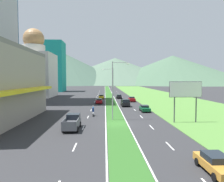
% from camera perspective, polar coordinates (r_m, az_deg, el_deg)
% --- Properties ---
extents(ground_plane, '(600.00, 600.00, 0.00)m').
position_cam_1_polar(ground_plane, '(34.03, 1.29, -8.97)').
color(ground_plane, '#2D2D30').
extents(grass_median, '(3.20, 240.00, 0.06)m').
position_cam_1_polar(grass_median, '(93.50, -0.80, -1.17)').
color(grass_median, '#2D6023').
rests_on(grass_median, ground_plane).
extents(grass_verge_right, '(24.00, 240.00, 0.06)m').
position_cam_1_polar(grass_verge_right, '(96.15, 11.57, -1.11)').
color(grass_verge_right, '#518438').
rests_on(grass_verge_right, ground_plane).
extents(lane_dash_left_1, '(0.16, 2.80, 0.01)m').
position_cam_1_polar(lane_dash_left_1, '(23.40, -10.07, -14.70)').
color(lane_dash_left_1, silver).
rests_on(lane_dash_left_1, ground_plane).
extents(lane_dash_left_2, '(0.16, 2.80, 0.01)m').
position_cam_1_polar(lane_dash_left_2, '(31.87, -7.80, -9.83)').
color(lane_dash_left_2, silver).
rests_on(lane_dash_left_2, ground_plane).
extents(lane_dash_left_3, '(0.16, 2.80, 0.01)m').
position_cam_1_polar(lane_dash_left_3, '(40.49, -6.52, -7.02)').
color(lane_dash_left_3, silver).
rests_on(lane_dash_left_3, ground_plane).
extents(lane_dash_left_4, '(0.16, 2.80, 0.01)m').
position_cam_1_polar(lane_dash_left_4, '(49.19, -5.71, -5.19)').
color(lane_dash_left_4, silver).
rests_on(lane_dash_left_4, ground_plane).
extents(lane_dash_left_5, '(0.16, 2.80, 0.01)m').
position_cam_1_polar(lane_dash_left_5, '(57.93, -5.14, -3.91)').
color(lane_dash_left_5, silver).
rests_on(lane_dash_left_5, ground_plane).
extents(lane_dash_left_6, '(0.16, 2.80, 0.01)m').
position_cam_1_polar(lane_dash_left_6, '(66.69, -4.72, -2.97)').
color(lane_dash_left_6, silver).
rests_on(lane_dash_left_6, ground_plane).
extents(lane_dash_left_7, '(0.16, 2.80, 0.01)m').
position_cam_1_polar(lane_dash_left_7, '(75.47, -4.40, -2.25)').
color(lane_dash_left_7, silver).
rests_on(lane_dash_left_7, ground_plane).
extents(lane_dash_left_8, '(0.16, 2.80, 0.01)m').
position_cam_1_polar(lane_dash_left_8, '(84.27, -4.15, -1.68)').
color(lane_dash_left_8, silver).
rests_on(lane_dash_left_8, ground_plane).
extents(lane_dash_left_9, '(0.16, 2.80, 0.01)m').
position_cam_1_polar(lane_dash_left_9, '(93.07, -3.94, -1.21)').
color(lane_dash_left_9, silver).
rests_on(lane_dash_left_9, ground_plane).
extents(lane_dash_left_10, '(0.16, 2.80, 0.01)m').
position_cam_1_polar(lane_dash_left_10, '(101.87, -3.77, -0.83)').
color(lane_dash_left_10, silver).
rests_on(lane_dash_left_10, ground_plane).
extents(lane_dash_left_11, '(0.16, 2.80, 0.01)m').
position_cam_1_polar(lane_dash_left_11, '(110.69, -3.63, -0.51)').
color(lane_dash_left_11, silver).
rests_on(lane_dash_left_11, ground_plane).
extents(lane_dash_left_12, '(0.16, 2.80, 0.01)m').
position_cam_1_polar(lane_dash_left_12, '(119.50, -3.51, -0.23)').
color(lane_dash_left_12, silver).
rests_on(lane_dash_left_12, ground_plane).
extents(lane_dash_left_13, '(0.16, 2.80, 0.01)m').
position_cam_1_polar(lane_dash_left_13, '(128.32, -3.40, 0.01)').
color(lane_dash_left_13, silver).
rests_on(lane_dash_left_13, ground_plane).
extents(lane_dash_right_1, '(0.16, 2.80, 0.01)m').
position_cam_1_polar(lane_dash_right_1, '(24.22, 15.40, -14.15)').
color(lane_dash_right_1, silver).
rests_on(lane_dash_right_1, ground_plane).
extents(lane_dash_right_2, '(0.16, 2.80, 0.01)m').
position_cam_1_polar(lane_dash_right_2, '(32.47, 10.68, -9.61)').
color(lane_dash_right_2, silver).
rests_on(lane_dash_right_2, ground_plane).
extents(lane_dash_right_3, '(0.16, 2.80, 0.01)m').
position_cam_1_polar(lane_dash_right_3, '(40.96, 7.95, -6.91)').
color(lane_dash_right_3, silver).
rests_on(lane_dash_right_3, ground_plane).
extents(lane_dash_right_4, '(0.16, 2.80, 0.01)m').
position_cam_1_polar(lane_dash_right_4, '(49.58, 6.19, -5.13)').
color(lane_dash_right_4, silver).
rests_on(lane_dash_right_4, ground_plane).
extents(lane_dash_right_5, '(0.16, 2.80, 0.01)m').
position_cam_1_polar(lane_dash_right_5, '(58.26, 4.95, -3.87)').
color(lane_dash_right_5, silver).
rests_on(lane_dash_right_5, ground_plane).
extents(lane_dash_right_6, '(0.16, 2.80, 0.01)m').
position_cam_1_polar(lane_dash_right_6, '(66.98, 4.04, -2.94)').
color(lane_dash_right_6, silver).
rests_on(lane_dash_right_6, ground_plane).
extents(lane_dash_right_7, '(0.16, 2.80, 0.01)m').
position_cam_1_polar(lane_dash_right_7, '(75.73, 3.34, -2.23)').
color(lane_dash_right_7, silver).
rests_on(lane_dash_right_7, ground_plane).
extents(lane_dash_right_8, '(0.16, 2.80, 0.01)m').
position_cam_1_polar(lane_dash_right_8, '(84.50, 2.79, -1.66)').
color(lane_dash_right_8, silver).
rests_on(lane_dash_right_8, ground_plane).
extents(lane_dash_right_9, '(0.16, 2.80, 0.01)m').
position_cam_1_polar(lane_dash_right_9, '(93.27, 2.34, -1.20)').
color(lane_dash_right_9, silver).
rests_on(lane_dash_right_9, ground_plane).
extents(lane_dash_right_10, '(0.16, 2.80, 0.01)m').
position_cam_1_polar(lane_dash_right_10, '(102.06, 1.96, -0.82)').
color(lane_dash_right_10, silver).
rests_on(lane_dash_right_10, ground_plane).
extents(lane_dash_right_11, '(0.16, 2.80, 0.01)m').
position_cam_1_polar(lane_dash_right_11, '(110.86, 1.65, -0.50)').
color(lane_dash_right_11, silver).
rests_on(lane_dash_right_11, ground_plane).
extents(lane_dash_right_12, '(0.16, 2.80, 0.01)m').
position_cam_1_polar(lane_dash_right_12, '(119.66, 1.38, -0.22)').
color(lane_dash_right_12, silver).
rests_on(lane_dash_right_12, ground_plane).
extents(lane_dash_right_13, '(0.16, 2.80, 0.01)m').
position_cam_1_polar(lane_dash_right_13, '(128.47, 1.15, 0.01)').
color(lane_dash_right_13, silver).
rests_on(lane_dash_right_13, ground_plane).
extents(edge_line_median_left, '(0.16, 240.00, 0.01)m').
position_cam_1_polar(edge_line_median_left, '(93.48, -1.88, -1.19)').
color(edge_line_median_left, silver).
rests_on(edge_line_median_left, ground_plane).
extents(edge_line_median_right, '(0.16, 240.00, 0.01)m').
position_cam_1_polar(edge_line_median_right, '(93.56, 0.27, -1.18)').
color(edge_line_median_right, silver).
rests_on(edge_line_median_right, ground_plane).
extents(domed_building, '(15.54, 15.54, 27.70)m').
position_cam_1_polar(domed_building, '(92.00, -20.31, 5.43)').
color(domed_building, silver).
rests_on(domed_building, ground_plane).
extents(midrise_colored, '(13.17, 13.17, 28.91)m').
position_cam_1_polar(midrise_colored, '(127.82, -15.80, 6.36)').
color(midrise_colored, teal).
rests_on(midrise_colored, ground_plane).
extents(hill_far_left, '(187.60, 187.60, 44.67)m').
position_cam_1_polar(hill_far_left, '(316.01, -12.80, 5.89)').
color(hill_far_left, '#3D5647').
rests_on(hill_far_left, ground_plane).
extents(hill_far_center, '(215.40, 215.40, 40.59)m').
position_cam_1_polar(hill_far_center, '(333.05, 0.89, 5.47)').
color(hill_far_center, '#516B56').
rests_on(hill_far_center, ground_plane).
extents(hill_far_right, '(223.25, 223.25, 42.51)m').
position_cam_1_polar(hill_far_right, '(329.44, 16.08, 5.54)').
color(hill_far_right, '#47664C').
rests_on(hill_far_right, ground_plane).
extents(street_lamp_near, '(3.07, 0.47, 10.24)m').
position_cam_1_polar(street_lamp_near, '(36.58, 0.61, 1.12)').
color(street_lamp_near, '#99999E').
rests_on(street_lamp_near, ground_plane).
extents(street_lamp_mid, '(3.19, 0.32, 10.24)m').
position_cam_1_polar(street_lamp_mid, '(60.25, -0.03, 1.96)').
color(street_lamp_mid, '#99999E').
rests_on(street_lamp_mid, ground_plane).
extents(billboard_roadside, '(5.39, 0.28, 6.83)m').
position_cam_1_polar(billboard_roadside, '(36.48, 19.35, -0.10)').
color(billboard_roadside, '#4C4C51').
rests_on(billboard_roadside, ground_plane).
extents(car_0, '(1.95, 4.49, 1.42)m').
position_cam_1_polar(car_0, '(18.84, 26.42, -17.17)').
color(car_0, '#C6842D').
rests_on(car_0, ground_plane).
extents(car_1, '(1.98, 4.42, 1.49)m').
position_cam_1_polar(car_1, '(78.24, 1.91, -1.49)').
color(car_1, black).
rests_on(car_1, ground_plane).
extents(car_2, '(1.96, 4.38, 1.42)m').
position_cam_1_polar(car_2, '(47.37, 8.89, -4.65)').
color(car_2, '#0C5128').
rests_on(car_2, ground_plane).
extents(car_3, '(2.00, 4.05, 1.57)m').
position_cam_1_polar(car_3, '(61.69, -3.52, -2.73)').
color(car_3, maroon).
rests_on(car_3, ground_plane).
extents(car_4, '(1.99, 4.74, 1.54)m').
position_cam_1_polar(car_4, '(67.88, 5.39, -2.20)').
color(car_4, maroon).
rests_on(car_4, ground_plane).
extents(car_5, '(1.97, 4.32, 1.47)m').
position_cam_1_polar(car_5, '(77.72, -2.91, -1.52)').
color(car_5, yellow).
rests_on(car_5, ground_plane).
extents(pickup_truck_0, '(2.18, 5.40, 2.00)m').
position_cam_1_polar(pickup_truck_0, '(31.21, -10.71, -8.30)').
color(pickup_truck_0, '#515459').
rests_on(pickup_truck_0, ground_plane).
extents(pickup_truck_1, '(2.18, 5.40, 2.00)m').
position_cam_1_polar(pickup_truck_1, '(55.95, 3.64, -3.15)').
color(pickup_truck_1, black).
rests_on(pickup_truck_1, ground_plane).
extents(motorcycle_rider, '(0.36, 2.00, 1.80)m').
position_cam_1_polar(motorcycle_rider, '(41.39, -5.11, -5.75)').
color(motorcycle_rider, black).
rests_on(motorcycle_rider, ground_plane).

